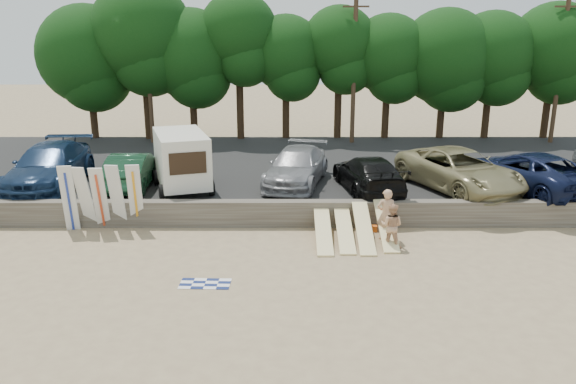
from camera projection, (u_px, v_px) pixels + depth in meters
name	position (u px, v px, depth m)	size (l,w,h in m)	color
ground	(344.00, 256.00, 18.71)	(120.00, 120.00, 0.00)	tan
seawall	(337.00, 213.00, 21.45)	(44.00, 0.50, 1.00)	#6B6356
parking_lot	(324.00, 170.00, 28.69)	(44.00, 14.50, 0.70)	#282828
treeline	(303.00, 49.00, 33.83)	(34.06, 6.37, 9.42)	#382616
utility_poles	(354.00, 62.00, 32.55)	(25.80, 0.26, 9.00)	#473321
box_trailer	(181.00, 158.00, 23.53)	(3.06, 4.23, 2.44)	silver
car_0	(50.00, 166.00, 24.13)	(2.53, 6.22, 1.81)	#142948
car_1	(132.00, 170.00, 24.12)	(1.60, 4.58, 1.51)	#174026
car_2	(297.00, 167.00, 24.57)	(2.18, 5.37, 1.56)	gray
car_3	(368.00, 174.00, 23.53)	(2.08, 5.11, 1.48)	black
car_4	(459.00, 170.00, 23.65)	(2.85, 6.18, 1.72)	#8F865B
car_5	(528.00, 171.00, 23.56)	(2.75, 5.96, 1.66)	#0E1533
surfboard_upright_0	(69.00, 198.00, 20.64)	(0.50, 0.06, 2.60)	silver
surfboard_upright_1	(85.00, 198.00, 20.78)	(0.50, 0.06, 2.60)	silver
surfboard_upright_2	(100.00, 199.00, 20.73)	(0.50, 0.06, 2.60)	silver
surfboard_upright_3	(117.00, 197.00, 20.85)	(0.50, 0.06, 2.60)	silver
surfboard_upright_4	(135.00, 197.00, 20.89)	(0.50, 0.06, 2.60)	silver
surfboard_low_0	(323.00, 231.00, 19.89)	(0.56, 3.00, 0.07)	#FDE8A0
surfboard_low_1	(344.00, 229.00, 20.01)	(0.56, 3.00, 0.07)	#FDE8A0
surfboard_low_2	(364.00, 228.00, 19.85)	(0.56, 3.00, 0.07)	#FDE8A0
surfboard_low_3	(386.00, 225.00, 20.08)	(0.56, 3.00, 0.07)	#FDE8A0
beachgoer_a	(386.00, 214.00, 19.96)	(0.68, 0.45, 1.87)	tan
beachgoer_b	(392.00, 226.00, 19.25)	(0.77, 0.60, 1.58)	tan
cooler	(346.00, 231.00, 20.52)	(0.38, 0.30, 0.32)	#289455
gear_bag	(373.00, 228.00, 20.98)	(0.30, 0.25, 0.22)	orange
beach_towel	(205.00, 284.00, 16.66)	(1.50, 1.50, 0.00)	white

